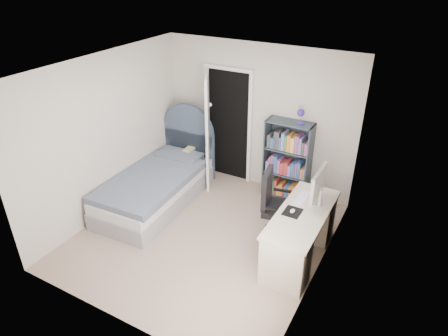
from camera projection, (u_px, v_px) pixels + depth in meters
The scene contains 8 objects.
room_shell at pixel (202, 161), 5.37m from camera, with size 3.50×3.70×2.60m.
door at pixel (215, 127), 6.95m from camera, with size 0.92×0.74×2.06m.
bed at pixel (159, 184), 6.67m from camera, with size 1.17×2.31×1.39m.
nightstand at pixel (191, 159), 7.28m from camera, with size 0.41×0.41×0.60m.
floor_lamp at pixel (210, 149), 7.14m from camera, with size 0.22×0.22×1.51m.
bookcase at pixel (288, 163), 6.64m from camera, with size 0.76×0.33×1.62m.
desk at pixel (301, 233), 5.35m from camera, with size 0.61×1.53×1.25m.
office_chair at pixel (275, 203), 5.66m from camera, with size 0.59×0.60×1.09m.
Camera 1 is at (2.56, -4.03, 3.74)m, focal length 32.00 mm.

